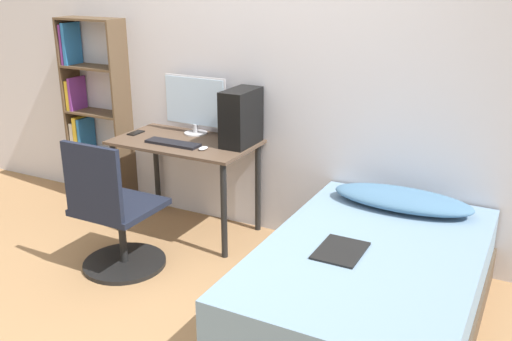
# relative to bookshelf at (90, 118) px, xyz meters

# --- Properties ---
(ground_plane) EXTENTS (14.00, 14.00, 0.00)m
(ground_plane) POSITION_rel_bookshelf_xyz_m (1.58, -1.41, -0.73)
(ground_plane) COLOR #9E754C
(wall_back) EXTENTS (8.00, 0.05, 2.50)m
(wall_back) POSITION_rel_bookshelf_xyz_m (1.58, 0.14, 0.52)
(wall_back) COLOR silver
(wall_back) RESTS_ON ground_plane
(desk) EXTENTS (1.06, 0.61, 0.73)m
(desk) POSITION_rel_bookshelf_xyz_m (1.11, -0.19, -0.12)
(desk) COLOR brown
(desk) RESTS_ON ground_plane
(bookshelf) EXTENTS (0.57, 0.23, 1.57)m
(bookshelf) POSITION_rel_bookshelf_xyz_m (0.00, 0.00, 0.00)
(bookshelf) COLOR brown
(bookshelf) RESTS_ON ground_plane
(office_chair) EXTENTS (0.57, 0.57, 0.93)m
(office_chair) POSITION_rel_bookshelf_xyz_m (1.04, -0.94, -0.38)
(office_chair) COLOR black
(office_chair) RESTS_ON ground_plane
(bed) EXTENTS (1.17, 1.81, 0.50)m
(bed) POSITION_rel_bookshelf_xyz_m (2.74, -0.79, -0.49)
(bed) COLOR #4C3D2D
(bed) RESTS_ON ground_plane
(pillow) EXTENTS (0.89, 0.36, 0.11)m
(pillow) POSITION_rel_bookshelf_xyz_m (2.74, -0.15, -0.18)
(pillow) COLOR teal
(pillow) RESTS_ON bed
(magazine) EXTENTS (0.24, 0.32, 0.01)m
(magazine) POSITION_rel_bookshelf_xyz_m (2.60, -0.91, -0.23)
(magazine) COLOR black
(magazine) RESTS_ON bed
(monitor) EXTENTS (0.54, 0.18, 0.45)m
(monitor) POSITION_rel_bookshelf_xyz_m (1.08, 0.01, 0.24)
(monitor) COLOR #B7B7BC
(monitor) RESTS_ON desk
(keyboard) EXTENTS (0.43, 0.12, 0.02)m
(keyboard) POSITION_rel_bookshelf_xyz_m (1.09, -0.32, 0.01)
(keyboard) COLOR black
(keyboard) RESTS_ON desk
(pc_tower) EXTENTS (0.18, 0.35, 0.41)m
(pc_tower) POSITION_rel_bookshelf_xyz_m (1.53, -0.08, 0.20)
(pc_tower) COLOR black
(pc_tower) RESTS_ON desk
(mouse) EXTENTS (0.06, 0.09, 0.02)m
(mouse) POSITION_rel_bookshelf_xyz_m (1.35, -0.32, 0.01)
(mouse) COLOR silver
(mouse) RESTS_ON desk
(phone) EXTENTS (0.07, 0.14, 0.01)m
(phone) POSITION_rel_bookshelf_xyz_m (0.66, -0.20, 0.00)
(phone) COLOR black
(phone) RESTS_ON desk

